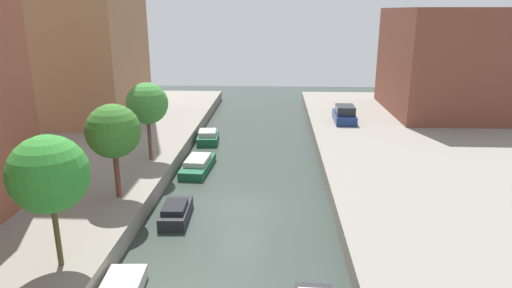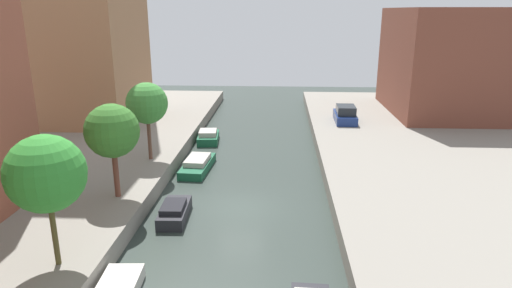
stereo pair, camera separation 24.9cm
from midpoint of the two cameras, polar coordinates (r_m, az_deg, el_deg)
name	(u,v)px [view 1 (the left image)]	position (r m, az deg, el deg)	size (l,w,h in m)	color
ground_plane	(242,208)	(25.43, -2.09, -8.13)	(84.00, 84.00, 0.00)	#2D3833
low_block_right	(444,61)	(47.38, 22.75, 9.71)	(10.00, 13.29, 9.90)	brown
street_tree_1	(49,174)	(18.42, -25.28, -3.53)	(2.98, 2.98, 5.31)	#4F4624
street_tree_2	(113,132)	(24.36, -18.03, 1.53)	(2.85, 2.85, 5.09)	brown
street_tree_3	(147,104)	(30.17, -13.94, 5.01)	(2.72, 2.72, 5.20)	brown
parked_car	(345,115)	(41.09, 11.05, 3.67)	(1.90, 4.08, 1.51)	navy
moored_boat_left_2	(176,212)	(24.38, -10.47, -8.51)	(1.48, 3.29, 0.93)	#232328
moored_boat_left_3	(198,165)	(31.31, -7.65, -2.64)	(1.94, 4.64, 0.91)	#195638
moored_boat_left_4	(208,137)	(37.82, -6.34, 0.89)	(1.91, 3.36, 1.04)	#195638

